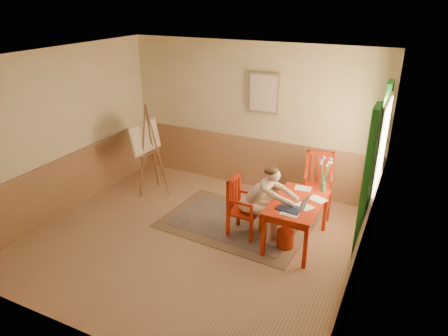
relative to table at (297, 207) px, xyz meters
The scene contains 14 objects.
room 1.74m from the table, 158.17° to the right, with size 5.04×4.54×2.84m.
wainscot 1.47m from the table, behind, with size 5.00×4.50×1.00m.
window 1.31m from the table, 28.20° to the left, with size 0.12×2.01×2.20m.
wall_portrait 2.38m from the table, 126.52° to the left, with size 0.60×0.05×0.76m.
rug 1.24m from the table, behind, with size 2.50×1.76×0.02m.
table is the anchor object (origin of this frame).
chair_left 0.86m from the table, behind, with size 0.46×0.44×0.97m.
chair_back 1.13m from the table, 87.88° to the left, with size 0.57×0.58×1.08m.
figure 0.54m from the table, 167.47° to the right, with size 0.93×0.40×1.26m.
laptop 0.33m from the table, 83.49° to the right, with size 0.45×0.31×0.25m.
papers 0.13m from the table, 24.64° to the left, with size 0.59×1.06×0.00m.
vase 0.68m from the table, 64.53° to the left, with size 0.18×0.27×0.55m.
wastebasket 0.53m from the table, 117.49° to the right, with size 0.26×0.26×0.28m, color #B02A0C.
easel 3.14m from the table, behind, with size 0.60×0.78×1.74m.
Camera 1 is at (2.82, -4.79, 3.59)m, focal length 33.01 mm.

